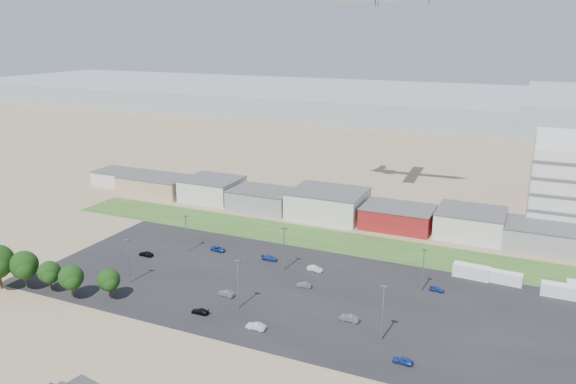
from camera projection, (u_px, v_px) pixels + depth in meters
The scene contains 29 objects.
ground at pixel (228, 327), 108.50m from camera, with size 700.00×700.00×0.00m, color #7F6E51.
parking_lot at pixel (293, 290), 124.01m from camera, with size 120.00×50.00×0.01m, color black.
grass_strip at pixel (324, 239), 153.99m from camera, with size 160.00×16.00×0.02m, color #2F5720.
hills_backdrop at pixel (524, 110), 366.97m from camera, with size 700.00×200.00×9.00m, color gray, non-canonical shape.
building_row at pixel (295, 200), 176.24m from camera, with size 170.00×20.00×8.00m, color silver, non-canonical shape.
box_trailer_a at pixel (471, 271), 129.74m from camera, with size 8.19×2.56×3.07m, color silver, non-canonical shape.
box_trailer_b at pixel (506, 278), 126.81m from camera, with size 7.27×2.27×2.72m, color silver, non-canonical shape.
box_trailer_c at pixel (560, 291), 120.48m from camera, with size 7.64×2.39×2.87m, color silver, non-canonical shape.
tree_left at pixel (24, 268), 123.52m from camera, with size 6.58×6.58×9.87m, color black, non-canonical shape.
tree_mid at pixel (50, 274), 122.49m from camera, with size 5.25×5.25×7.88m, color black, non-canonical shape.
tree_right at pixel (71, 280), 119.23m from camera, with size 5.63×5.63×8.44m, color black, non-canonical shape.
tree_near at pixel (109, 282), 119.08m from camera, with size 5.08×5.08×7.63m, color black, non-canonical shape.
lightpole_front_l at pixel (128, 261), 126.22m from camera, with size 1.23×0.51×10.43m, color slate, non-canonical shape.
lightpole_front_m at pixel (238, 284), 114.57m from camera, with size 1.24×0.52×10.55m, color slate, non-canonical shape.
lightpole_front_r at pixel (383, 313), 102.49m from camera, with size 1.29×0.54×10.99m, color slate, non-canonical shape.
lightpole_back_l at pixel (186, 234), 144.17m from camera, with size 1.15×0.48×9.77m, color slate, non-canonical shape.
lightpole_back_m at pixel (284, 249), 132.98m from camera, with size 1.25×0.52×10.64m, color slate, non-canonical shape.
lightpole_back_r at pixel (423, 270), 122.21m from camera, with size 1.15×0.48×9.80m, color slate, non-canonical shape.
parked_car_1 at pixel (350, 318), 110.60m from camera, with size 1.39×3.99×1.31m, color #595B5E.
parked_car_2 at pixel (403, 360), 96.50m from camera, with size 1.43×3.56×1.21m, color navy.
parked_car_3 at pixel (200, 311), 113.49m from camera, with size 1.53×3.76×1.09m, color black.
parked_car_4 at pixel (226, 293), 121.01m from camera, with size 1.32×3.79×1.25m, color #595B5E.
parked_car_5 at pixel (146, 254), 142.37m from camera, with size 1.55×3.86×1.32m, color black.
parked_car_6 at pixel (269, 258), 139.78m from camera, with size 1.65×4.06×1.18m, color navy.
parked_car_7 at pixel (304, 285), 125.20m from camera, with size 1.19×3.41×1.12m, color #595B5E.
parked_car_8 at pixel (437, 289), 123.21m from camera, with size 1.30×3.24×1.10m, color navy.
parked_car_9 at pixel (218, 249), 145.66m from camera, with size 1.88×4.08×1.13m, color navy.
parked_car_11 at pixel (315, 269), 133.53m from camera, with size 1.33×3.81×1.25m, color silver.
parked_car_13 at pixel (256, 326), 107.55m from camera, with size 1.38×3.95×1.30m, color silver.
Camera 1 is at (50.56, -83.50, 55.34)m, focal length 35.00 mm.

